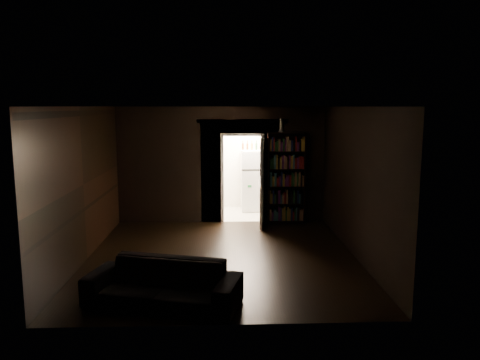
% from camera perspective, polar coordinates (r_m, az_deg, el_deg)
% --- Properties ---
extents(ground, '(5.50, 5.50, 0.00)m').
position_cam_1_polar(ground, '(8.90, -2.22, -9.39)').
color(ground, black).
rests_on(ground, ground).
extents(room_walls, '(5.02, 5.61, 2.84)m').
position_cam_1_polar(room_walls, '(9.58, -2.34, 2.25)').
color(room_walls, black).
rests_on(room_walls, ground).
extents(kitchen_alcove, '(2.20, 1.80, 2.60)m').
position_cam_1_polar(kitchen_alcove, '(12.43, 0.05, 1.61)').
color(kitchen_alcove, beige).
rests_on(kitchen_alcove, ground).
extents(sofa, '(2.33, 1.46, 0.83)m').
position_cam_1_polar(sofa, '(6.83, -9.38, -11.60)').
color(sofa, black).
rests_on(sofa, ground).
extents(bookshelf, '(0.93, 0.42, 2.20)m').
position_cam_1_polar(bookshelf, '(11.27, 5.59, 0.24)').
color(bookshelf, black).
rests_on(bookshelf, ground).
extents(refrigerator, '(0.81, 0.76, 1.65)m').
position_cam_1_polar(refrigerator, '(12.66, 1.81, -0.02)').
color(refrigerator, white).
rests_on(refrigerator, ground).
extents(door, '(0.13, 0.85, 2.05)m').
position_cam_1_polar(door, '(10.94, 2.62, -0.39)').
color(door, white).
rests_on(door, ground).
extents(figurine, '(0.12, 0.12, 0.33)m').
position_cam_1_polar(figurine, '(11.14, 5.03, 6.68)').
color(figurine, silver).
rests_on(figurine, bookshelf).
extents(bottles, '(0.63, 0.18, 0.25)m').
position_cam_1_polar(bottles, '(12.51, 1.45, 4.26)').
color(bottles, black).
rests_on(bottles, refrigerator).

